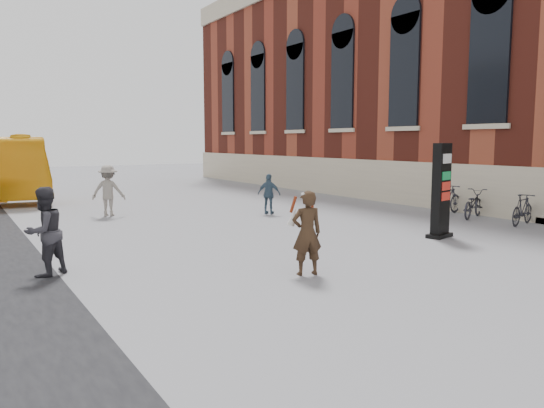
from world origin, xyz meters
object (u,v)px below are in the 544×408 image
pedestrian_a (44,232)px  woman (307,232)px  pedestrian_c (269,194)px  bike_6 (473,204)px  bike_5 (523,209)px  bike_7 (447,199)px  info_pylon (441,191)px  pedestrian_b (108,191)px

pedestrian_a → woman: bearing=117.4°
pedestrian_c → bike_6: (5.46, -4.54, -0.24)m
pedestrian_c → bike_6: bearing=-169.8°
bike_5 → bike_7: bearing=-14.2°
info_pylon → pedestrian_b: bearing=111.8°
info_pylon → bike_7: (3.87, 3.03, -0.75)m
pedestrian_c → bike_7: bearing=-162.3°
pedestrian_b → bike_6: 12.71m
bike_7 → pedestrian_a: bearing=88.3°
pedestrian_c → bike_7: pedestrian_c is taller
pedestrian_c → pedestrian_b: bearing=23.7°
pedestrian_a → bike_5: (13.81, -1.07, -0.38)m
pedestrian_c → bike_5: pedestrian_c is taller
pedestrian_b → pedestrian_c: 5.70m
pedestrian_c → bike_5: bearing=-179.6°
pedestrian_c → bike_7: size_ratio=0.81×
info_pylon → pedestrian_b: 11.22m
pedestrian_b → bike_5: pedestrian_b is taller
info_pylon → pedestrian_a: info_pylon is taller
info_pylon → woman: size_ratio=1.54×
bike_5 → bike_7: (0.00, 2.95, 0.04)m
info_pylon → bike_7: info_pylon is taller
pedestrian_b → pedestrian_c: pedestrian_b is taller
info_pylon → bike_5: bearing=-13.6°
woman → pedestrian_b: size_ratio=0.93×
bike_5 → woman: bearing=85.1°
pedestrian_a → bike_6: bearing=151.1°
woman → pedestrian_a: size_ratio=0.95×
pedestrian_c → bike_6: 7.10m
pedestrian_b → pedestrian_c: bearing=-177.8°
pedestrian_b → pedestrian_c: (5.11, -2.52, -0.17)m
woman → pedestrian_c: 8.84m
pedestrian_b → bike_7: 12.13m
bike_6 → bike_5: bearing=157.4°
pedestrian_a → bike_6: size_ratio=0.94×
info_pylon → pedestrian_c: bearing=89.0°
info_pylon → bike_7: bearing=23.3°
info_pylon → pedestrian_a: size_ratio=1.47×
info_pylon → pedestrian_a: (-9.94, 1.15, -0.41)m
bike_7 → bike_5: bearing=170.5°
info_pylon → woman: (-5.51, -1.45, -0.43)m
woman → bike_5: woman is taller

